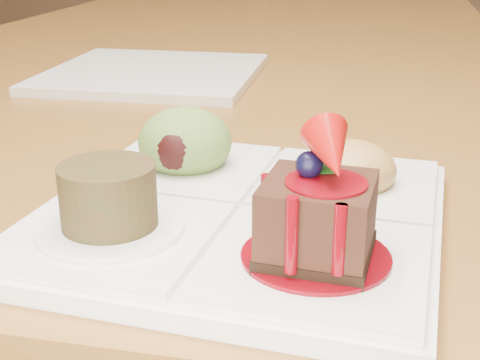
# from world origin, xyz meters

# --- Properties ---
(dining_table) EXTENTS (1.00, 1.80, 0.75)m
(dining_table) POSITION_xyz_m (0.00, 0.00, 0.68)
(dining_table) COLOR brown
(dining_table) RESTS_ON ground
(sampler_plate) EXTENTS (0.29, 0.29, 0.10)m
(sampler_plate) POSITION_xyz_m (0.20, -0.74, 0.77)
(sampler_plate) COLOR white
(sampler_plate) RESTS_ON dining_table
(second_plate) EXTENTS (0.28, 0.28, 0.01)m
(second_plate) POSITION_xyz_m (-0.02, -0.30, 0.76)
(second_plate) COLOR white
(second_plate) RESTS_ON dining_table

